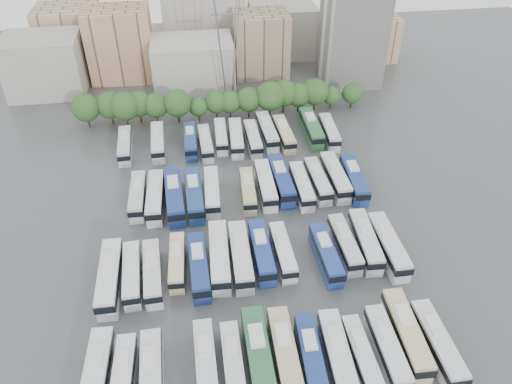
{
  "coord_description": "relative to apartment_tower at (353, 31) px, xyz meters",
  "views": [
    {
      "loc": [
        -7.1,
        -60.19,
        56.2
      ],
      "look_at": [
        2.71,
        8.94,
        3.0
      ],
      "focal_mm": 35.0,
      "sensor_mm": 36.0,
      "label": 1
    }
  ],
  "objects": [
    {
      "name": "bus_r3_s10",
      "position": [
        -22.34,
        -28.17,
        -11.15
      ],
      "size": [
        3.14,
        12.1,
        3.76
      ],
      "rotation": [
        0.0,
        0.0,
        0.04
      ],
      "color": "beige",
      "rests_on": "ground"
    },
    {
      "name": "bus_r2_s13",
      "position": [
        -12.49,
        -46.29,
        -11.02
      ],
      "size": [
        3.46,
        12.95,
        4.02
      ],
      "rotation": [
        0.0,
        0.0,
        -0.05
      ],
      "color": "navy",
      "rests_on": "ground"
    },
    {
      "name": "bus_r3_s13",
      "position": [
        -12.49,
        -28.52,
        -11.2
      ],
      "size": [
        3.06,
        11.77,
        3.66
      ],
      "rotation": [
        0.0,
        0.0,
        -0.04
      ],
      "color": "silver",
      "rests_on": "ground"
    },
    {
      "name": "bus_r1_s11",
      "position": [
        -19.04,
        -62.87,
        -11.2
      ],
      "size": [
        2.81,
        11.73,
        3.66
      ],
      "rotation": [
        0.0,
        0.0,
        0.02
      ],
      "color": "silver",
      "rests_on": "ground"
    },
    {
      "name": "bus_r0_s9",
      "position": [
        -25.77,
        -82.89,
        -11.03
      ],
      "size": [
        3.3,
        12.86,
        4.0
      ],
      "rotation": [
        0.0,
        0.0,
        -0.04
      ],
      "color": "silver",
      "rests_on": "ground"
    },
    {
      "name": "bus_r0_s7",
      "position": [
        -32.24,
        -81.55,
        -11.04
      ],
      "size": [
        2.92,
        12.78,
        4.0
      ],
      "rotation": [
        0.0,
        0.0,
        -0.01
      ],
      "color": "#C4B987",
      "rests_on": "ground"
    },
    {
      "name": "bus_r2_s11",
      "position": [
        -19.21,
        -45.61,
        -11.18
      ],
      "size": [
        2.89,
        11.89,
        3.71
      ],
      "rotation": [
        0.0,
        0.0,
        0.03
      ],
      "color": "silver",
      "rests_on": "ground"
    },
    {
      "name": "bus_r0_s4",
      "position": [
        -42.16,
        -81.53,
        -11.17
      ],
      "size": [
        2.75,
        11.89,
        3.72
      ],
      "rotation": [
        0.0,
        0.0,
        0.01
      ],
      "color": "silver",
      "rests_on": "ground"
    },
    {
      "name": "tree_line",
      "position": [
        -36.17,
        -15.93,
        -8.47
      ],
      "size": [
        66.17,
        8.08,
        8.46
      ],
      "color": "black",
      "rests_on": "ground"
    },
    {
      "name": "bus_r3_s4",
      "position": [
        -42.14,
        -28.02,
        -11.23
      ],
      "size": [
        2.57,
        11.51,
        3.61
      ],
      "rotation": [
        0.0,
        0.0,
        -0.01
      ],
      "color": "navy",
      "rests_on": "ground"
    },
    {
      "name": "bus_r1_s10",
      "position": [
        -22.58,
        -64.72,
        -11.18
      ],
      "size": [
        2.89,
        11.9,
        3.71
      ],
      "rotation": [
        0.0,
        0.0,
        0.03
      ],
      "color": "navy",
      "rests_on": "ground"
    },
    {
      "name": "bus_r2_s10",
      "position": [
        -22.54,
        -46.84,
        -11.16
      ],
      "size": [
        2.63,
        11.94,
        3.74
      ],
      "rotation": [
        0.0,
        0.0,
        0.0
      ],
      "color": "silver",
      "rests_on": "ground"
    },
    {
      "name": "apartment_tower",
      "position": [
        0.0,
        0.0,
        0.0
      ],
      "size": [
        14.0,
        14.0,
        26.0
      ],
      "primitive_type": "cube",
      "color": "silver",
      "rests_on": "ground"
    },
    {
      "name": "bus_r1_s0",
      "position": [
        -55.23,
        -65.18,
        -10.94
      ],
      "size": [
        2.94,
        13.37,
        4.19
      ],
      "rotation": [
        0.0,
        0.0,
        0.0
      ],
      "color": "white",
      "rests_on": "ground"
    },
    {
      "name": "bus_r0_s12",
      "position": [
        -15.95,
        -80.75,
        -11.01
      ],
      "size": [
        3.23,
        13.02,
        4.06
      ],
      "rotation": [
        0.0,
        0.0,
        -0.03
      ],
      "color": "beige",
      "rests_on": "ground"
    },
    {
      "name": "bus_r1_s6",
      "position": [
        -35.72,
        -63.5,
        -10.98
      ],
      "size": [
        3.01,
        13.13,
        4.11
      ],
      "rotation": [
        0.0,
        0.0,
        -0.01
      ],
      "color": "silver",
      "rests_on": "ground"
    },
    {
      "name": "bus_r1_s7",
      "position": [
        -32.38,
        -62.81,
        -11.12
      ],
      "size": [
        2.8,
        12.26,
        3.84
      ],
      "rotation": [
        0.0,
        0.0,
        0.01
      ],
      "color": "navy",
      "rests_on": "ground"
    },
    {
      "name": "bus_r0_s0",
      "position": [
        -55.32,
        -81.64,
        -11.03
      ],
      "size": [
        3.36,
        12.89,
        4.01
      ],
      "rotation": [
        0.0,
        0.0,
        -0.05
      ],
      "color": "silver",
      "rests_on": "ground"
    },
    {
      "name": "bus_r1_s3",
      "position": [
        -45.43,
        -63.03,
        -11.34
      ],
      "size": [
        2.73,
        10.85,
        3.38
      ],
      "rotation": [
        0.0,
        0.0,
        -0.04
      ],
      "color": "beige",
      "rests_on": "ground"
    },
    {
      "name": "bus_r3_s9",
      "position": [
        -25.69,
        -26.78,
        -11.06
      ],
      "size": [
        3.31,
        12.72,
        3.96
      ],
      "rotation": [
        0.0,
        0.0,
        0.04
      ],
      "color": "silver",
      "rests_on": "ground"
    },
    {
      "name": "bus_r0_s13",
      "position": [
        -12.54,
        -82.75,
        -11.11
      ],
      "size": [
        2.86,
        12.32,
        3.85
      ],
      "rotation": [
        0.0,
        0.0,
        0.01
      ],
      "color": "silver",
      "rests_on": "ground"
    },
    {
      "name": "bus_r3_s6",
      "position": [
        -35.67,
        -26.91,
        -11.29
      ],
      "size": [
        2.72,
        11.15,
        3.48
      ],
      "rotation": [
        0.0,
        0.0,
        -0.03
      ],
      "color": "silver",
      "rests_on": "ground"
    },
    {
      "name": "bus_r0_s1",
      "position": [
        -52.17,
        -82.09,
        -11.26
      ],
      "size": [
        2.93,
        11.39,
        3.55
      ],
      "rotation": [
        0.0,
        0.0,
        -0.04
      ],
      "color": "silver",
      "rests_on": "ground"
    },
    {
      "name": "bus_r3_s0",
      "position": [
        -55.54,
        -28.03,
        -11.21
      ],
      "size": [
        3.0,
        11.71,
        3.64
      ],
      "rotation": [
        0.0,
        0.0,
        0.04
      ],
      "color": "silver",
      "rests_on": "ground"
    },
    {
      "name": "bus_r2_s8",
      "position": [
        -29.02,
        -45.67,
        -11.07
      ],
      "size": [
        2.82,
        12.53,
        3.93
      ],
      "rotation": [
        0.0,
        0.0,
        -0.01
      ],
      "color": "white",
      "rests_on": "ground"
    },
    {
      "name": "bus_r0_s5",
      "position": [
        -38.84,
        -81.83,
        -11.29
      ],
      "size": [
        2.45,
        11.11,
        3.48
      ],
      "rotation": [
        0.0,
        0.0,
        0.0
      ],
      "color": "silver",
      "rests_on": "ground"
    },
    {
      "name": "bus_r2_s3",
      "position": [
        -45.63,
        -47.02,
        -10.89
      ],
      "size": [
        3.69,
        13.83,
        4.3
      ],
      "rotation": [
        0.0,
        0.0,
        0.05
      ],
      "color": "navy",
      "rests_on": "ground"
    },
    {
      "name": "city_buildings",
      "position": [
        -41.46,
        13.86,
        -5.13
      ],
      "size": [
        102.0,
        35.0,
        20.0
      ],
      "color": "#9E998E",
      "rests_on": "ground"
    },
    {
      "name": "bus_r1_s13",
      "position": [
        -12.45,
        -64.43,
        -11.0
      ],
      "size": [
        2.93,
        13.02,
        4.08
      ],
      "rotation": [
        0.0,
        0.0,
        0.01
      ],
      "color": "silver",
      "rests_on": "ground"
    },
    {
      "name": "bus_r2_s1",
      "position": [
        -52.13,
        -45.65,
        -11.18
      ],
      "size": [
        2.73,
        11.85,
        3.71
      ],
      "rotation": [
        0.0,
        0.0,
        -0.01
      ],
      "color": "silver",
      "rests_on": "ground"
    },
    {
      "name": "bus_r3_s5",
      "position": [
        -39.06,
        -29.29,
        -11.29
      ],
      "size": [
        2.8,
        11.2,
        3.49
      ],
      "rotation": [
        0.0,
        0.0,
        0.03
      ],
      "color": "silver",
      "rests_on": "ground"
    },
    {
      "name": "bus_r1_s2",
      "position": [
        -49.06,
        -64.9,
        -11.18
      ],
      "size": [
        3.15,
        11.91,
        3.7
      ],
      "rotation": [
        0.0,
        0.0,
        0.05
      ],
      "color": "silver",
      "rests_on": "ground"
    },
    {
      "name": "bus_r1_s4",
      "position": [
        -42.2,
        -64.68,
        -11.11
      ],
      "size": [
        3.01,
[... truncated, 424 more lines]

